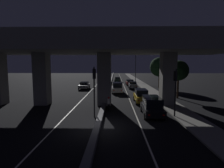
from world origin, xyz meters
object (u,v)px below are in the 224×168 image
at_px(car_white_third, 117,87).
at_px(car_grey_lead_oncoming, 84,85).
at_px(car_black_lead, 152,106).
at_px(car_dark_red_fifth, 130,82).
at_px(car_grey_fourth, 133,85).
at_px(motorcycle_black_filtering_near, 109,104).
at_px(car_taxi_yellow_second, 141,96).
at_px(traffic_light_right_of_median, 175,84).
at_px(pedestrian_on_sidewalk, 162,95).
at_px(street_lamp, 134,65).
at_px(traffic_light_left_of_median, 94,83).
at_px(car_dark_green_sixth, 118,79).
at_px(car_dark_red_third_oncoming, 106,77).
at_px(car_white_second_oncoming, 105,80).

relative_size(car_white_third, car_grey_lead_oncoming, 0.90).
xyz_separation_m(car_black_lead, car_dark_red_fifth, (-0.03, 26.61, -0.22)).
bearing_deg(car_grey_fourth, car_white_third, 150.75).
bearing_deg(car_black_lead, motorcycle_black_filtering_near, 68.37).
height_order(car_white_third, motorcycle_black_filtering_near, car_white_third).
height_order(car_taxi_yellow_second, car_grey_fourth, car_taxi_yellow_second).
height_order(traffic_light_right_of_median, pedestrian_on_sidewalk, traffic_light_right_of_median).
height_order(street_lamp, pedestrian_on_sidewalk, street_lamp).
distance_m(car_black_lead, car_grey_fourth, 20.29).
bearing_deg(car_grey_lead_oncoming, car_black_lead, 26.85).
distance_m(traffic_light_left_of_median, car_dark_green_sixth, 36.29).
height_order(car_dark_red_third_oncoming, motorcycle_black_filtering_near, car_dark_red_third_oncoming).
bearing_deg(car_white_third, street_lamp, -16.19).
xyz_separation_m(car_dark_red_third_oncoming, pedestrian_on_sidewalk, (9.93, -37.17, 0.11)).
bearing_deg(car_grey_fourth, traffic_light_left_of_median, 165.70).
distance_m(traffic_light_left_of_median, pedestrian_on_sidewalk, 11.49).
distance_m(street_lamp, pedestrian_on_sidewalk, 29.03).
height_order(traffic_light_right_of_median, street_lamp, street_lamp).
distance_m(car_white_third, pedestrian_on_sidewalk, 9.92).
xyz_separation_m(traffic_light_right_of_median, motorcycle_black_filtering_near, (-6.48, 2.58, -2.56)).
distance_m(street_lamp, car_black_lead, 35.69).
bearing_deg(car_dark_red_third_oncoming, car_black_lead, 9.56).
xyz_separation_m(traffic_light_right_of_median, car_dark_red_fifth, (-2.07, 27.28, -2.46)).
bearing_deg(car_taxi_yellow_second, car_black_lead, -177.93).
bearing_deg(car_dark_red_fifth, car_dark_green_sixth, 16.16).
xyz_separation_m(car_white_third, motorcycle_black_filtering_near, (-1.07, -12.54, -0.34)).
distance_m(car_dark_green_sixth, motorcycle_black_filtering_near, 33.54).
distance_m(car_black_lead, car_white_second_oncoming, 34.01).
xyz_separation_m(car_grey_lead_oncoming, car_white_second_oncoming, (3.63, 13.71, -0.00)).
bearing_deg(traffic_light_left_of_median, car_white_second_oncoming, 91.71).
relative_size(car_grey_fourth, car_dark_red_fifth, 1.04).
xyz_separation_m(car_black_lead, car_taxi_yellow_second, (-0.22, 5.96, -0.03)).
relative_size(car_dark_green_sixth, car_dark_red_third_oncoming, 0.96).
xyz_separation_m(car_grey_fourth, car_dark_red_third_oncoming, (-7.19, 23.55, 0.06)).
bearing_deg(motorcycle_black_filtering_near, traffic_light_right_of_median, -114.23).
height_order(car_grey_fourth, car_dark_red_third_oncoming, car_dark_red_third_oncoming).
distance_m(street_lamp, car_grey_fourth, 15.84).
xyz_separation_m(car_dark_red_third_oncoming, motorcycle_black_filtering_near, (2.71, -41.93, -0.20)).
bearing_deg(car_grey_fourth, car_taxi_yellow_second, -179.96).
distance_m(car_dark_red_fifth, car_dark_red_third_oncoming, 18.64).
bearing_deg(car_grey_fourth, motorcycle_black_filtering_near, 167.38).
bearing_deg(pedestrian_on_sidewalk, street_lamp, 91.62).
bearing_deg(motorcycle_black_filtering_near, car_white_second_oncoming, 1.70).
relative_size(car_dark_red_fifth, car_dark_green_sixth, 0.90).
relative_size(car_black_lead, car_white_second_oncoming, 1.06).
relative_size(car_grey_lead_oncoming, car_white_second_oncoming, 1.09).
distance_m(car_grey_fourth, car_grey_lead_oncoming, 10.45).
distance_m(car_dark_green_sixth, car_white_second_oncoming, 4.27).
xyz_separation_m(street_lamp, pedestrian_on_sidewalk, (0.81, -28.71, -4.24)).
bearing_deg(car_dark_red_third_oncoming, car_grey_lead_oncoming, -7.30).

